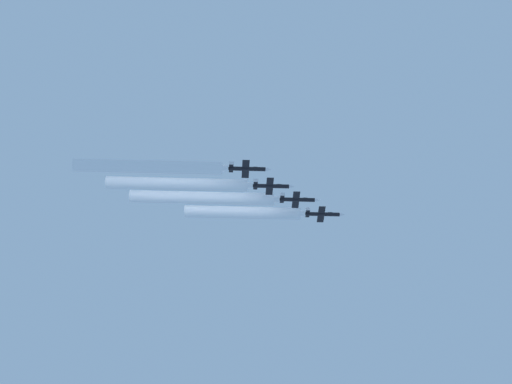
% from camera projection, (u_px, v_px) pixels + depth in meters
% --- Properties ---
extents(jet_lead, '(8.26, 12.02, 2.89)m').
position_uv_depth(jet_lead, '(324.00, 214.00, 353.56)').
color(jet_lead, black).
extents(jet_second_echelon, '(8.26, 12.02, 2.89)m').
position_uv_depth(jet_second_echelon, '(299.00, 200.00, 345.87)').
color(jet_second_echelon, black).
extents(jet_third_echelon, '(8.26, 12.02, 2.89)m').
position_uv_depth(jet_third_echelon, '(273.00, 186.00, 337.40)').
color(jet_third_echelon, black).
extents(jet_fourth_echelon, '(8.26, 12.02, 2.89)m').
position_uv_depth(jet_fourth_echelon, '(249.00, 169.00, 328.61)').
color(jet_fourth_echelon, black).
extents(smoke_trail_lead, '(3.50, 35.22, 3.50)m').
position_uv_depth(smoke_trail_lead, '(245.00, 213.00, 352.80)').
color(smoke_trail_lead, white).
extents(smoke_trail_second_echelon, '(3.50, 42.76, 3.50)m').
position_uv_depth(smoke_trail_second_echelon, '(205.00, 198.00, 345.00)').
color(smoke_trail_second_echelon, white).
extents(smoke_trail_third_echelon, '(3.50, 40.88, 3.50)m').
position_uv_depth(smoke_trail_third_echelon, '(180.00, 184.00, 336.56)').
color(smoke_trail_third_echelon, white).
extents(smoke_trail_fourth_echelon, '(3.50, 42.08, 3.50)m').
position_uv_depth(smoke_trail_fourth_echelon, '(151.00, 167.00, 327.75)').
color(smoke_trail_fourth_echelon, white).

